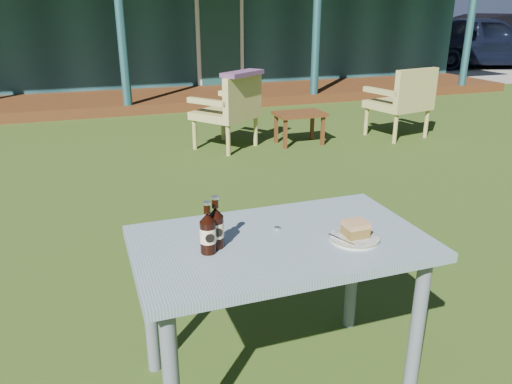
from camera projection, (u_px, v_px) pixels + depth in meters
name	position (u px, v px, depth m)	size (l,w,h in m)	color
ground	(198.00, 238.00, 3.71)	(80.00, 80.00, 0.00)	#334916
pavilion	(101.00, 8.00, 11.45)	(15.80, 8.30, 3.45)	#193D42
gravel_strip	(484.00, 66.00, 14.50)	(9.00, 6.00, 0.02)	gray
car_near	(482.00, 41.00, 13.85)	(1.70, 4.23, 1.44)	black
car_far	(500.00, 38.00, 15.32)	(1.52, 4.37, 1.44)	black
cafe_table	(280.00, 261.00, 2.08)	(1.20, 0.70, 0.72)	slate
plate	(354.00, 238.00, 2.03)	(0.20, 0.20, 0.01)	silver
cake_slice	(356.00, 229.00, 2.03)	(0.09, 0.09, 0.06)	brown
fork	(341.00, 240.00, 2.00)	(0.01, 0.14, 0.00)	silver
cola_bottle_near	(216.00, 227.00, 1.95)	(0.06, 0.07, 0.21)	black
cola_bottle_far	(208.00, 233.00, 1.90)	(0.06, 0.06, 0.21)	black
bottle_cap	(277.00, 228.00, 2.14)	(0.03, 0.03, 0.01)	silver
armchair_left	(231.00, 108.00, 5.90)	(0.89, 0.88, 0.88)	tan
armchair_right	(404.00, 99.00, 6.40)	(0.78, 0.75, 0.90)	tan
floral_throw	(243.00, 73.00, 5.66)	(0.58, 0.21, 0.05)	#5A385B
side_table	(300.00, 117.00, 6.15)	(0.60, 0.40, 0.40)	#4F2A13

